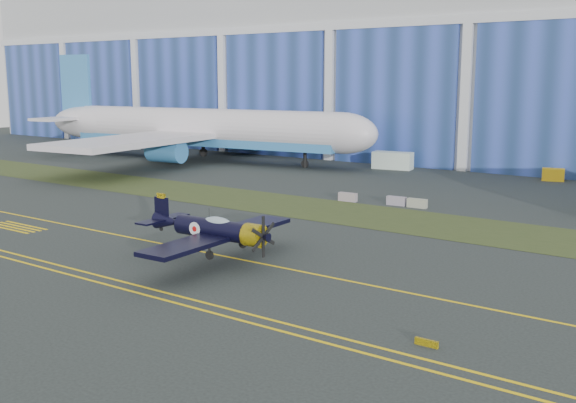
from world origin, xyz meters
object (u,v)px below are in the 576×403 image
Objects in this scene: warbird at (213,229)px; shipping_container at (393,161)px; jetliner at (200,86)px; tug at (553,175)px.

warbird is 53.47m from shipping_container.
tug is at bearing 4.16° from jetliner.
shipping_container is at bearing 170.21° from tug.
warbird is 2.54× the size of shipping_container.
jetliner is (-41.58, 43.89, 9.11)m from warbird.
warbird is 54.50m from tug.
warbird is 0.20× the size of jetliner.
jetliner is 27.32× the size of tug.
warbird is at bearing -85.82° from shipping_container.
tug is (9.23, 53.69, -1.64)m from warbird.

